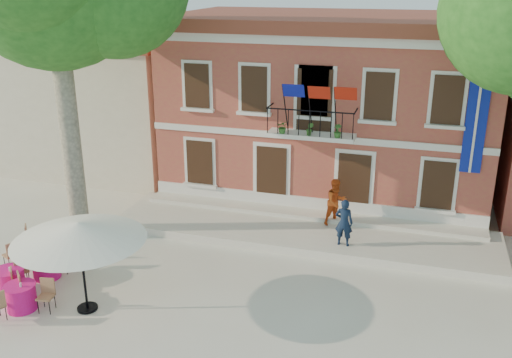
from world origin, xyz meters
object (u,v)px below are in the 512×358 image
Objects in this scene: cafe_table_2 at (21,296)px; cafe_table_3 at (10,280)px; patio_umbrella at (79,232)px; pedestrian_navy at (344,222)px; cafe_table_0 at (33,248)px; pedestrian_orange at (336,202)px; cafe_table_1 at (46,265)px.

cafe_table_2 is 1.10× the size of cafe_table_3.
cafe_table_2 is (-1.79, -0.52, -2.01)m from patio_umbrella.
cafe_table_0 is at bearing 21.82° from pedestrian_navy.
patio_umbrella reaches higher than pedestrian_orange.
cafe_table_0 is 1.11× the size of cafe_table_3.
cafe_table_2 is at bearing -36.65° from cafe_table_3.
cafe_table_0 is at bearing 142.57° from cafe_table_1.
cafe_table_0 and cafe_table_3 have the same top height.
pedestrian_navy is 1.73m from pedestrian_orange.
cafe_table_0 is (-3.42, 2.16, -2.01)m from patio_umbrella.
pedestrian_orange reaches higher than cafe_table_0.
cafe_table_3 is (-0.47, -1.10, 0.00)m from cafe_table_1.
pedestrian_orange is 0.95× the size of cafe_table_2.
patio_umbrella reaches higher than cafe_table_3.
cafe_table_0 is at bearing 147.71° from patio_umbrella.
cafe_table_0 is 1.07× the size of cafe_table_1.
pedestrian_navy is 10.50m from cafe_table_0.
cafe_table_1 is 1.83m from cafe_table_2.
pedestrian_orange reaches higher than pedestrian_navy.
cafe_table_0 is (-9.88, -3.47, -0.70)m from pedestrian_navy.
pedestrian_orange is at bearing 50.82° from patio_umbrella.
pedestrian_navy is at bearing 41.05° from patio_umbrella.
cafe_table_0 is at bearing 109.69° from cafe_table_3.
cafe_table_1 is at bearing 29.18° from pedestrian_navy.
cafe_table_0 is 3.14m from cafe_table_2.
pedestrian_navy is 10.32m from cafe_table_2.
pedestrian_navy reaches higher than cafe_table_3.
cafe_table_3 is at bearing 143.35° from cafe_table_2.
cafe_table_1 is (-2.24, 1.25, -2.02)m from patio_umbrella.
pedestrian_orange is at bearing 36.39° from cafe_table_1.
cafe_table_3 is at bearing -70.31° from cafe_table_0.
pedestrian_orange is at bearing 45.27° from cafe_table_2.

